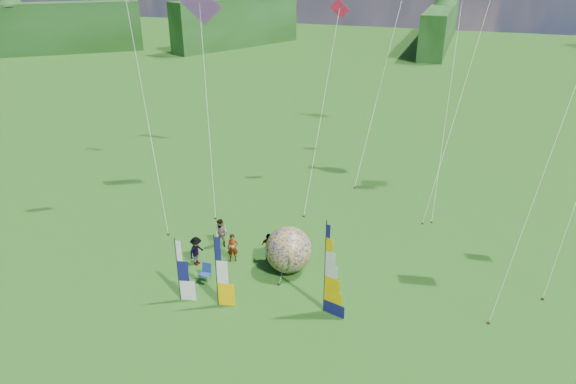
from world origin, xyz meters
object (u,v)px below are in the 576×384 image
(side_banner_far, at_px, (178,271))
(camp_chair, at_px, (205,273))
(side_banner_left, at_px, (216,272))
(bol_inflatable, at_px, (289,250))
(spectator_c, at_px, (196,251))
(spectator_d, at_px, (269,247))
(kite_whale, at_px, (455,53))
(feather_banner_main, at_px, (325,269))
(spectator_b, at_px, (221,233))
(spectator_a, at_px, (233,248))

(side_banner_far, distance_m, camp_chair, 2.25)
(side_banner_left, xyz_separation_m, bol_inflatable, (2.23, 4.09, -0.66))
(spectator_c, bearing_deg, camp_chair, -129.61)
(spectator_c, relative_size, spectator_d, 1.00)
(spectator_c, height_order, kite_whale, kite_whale)
(feather_banner_main, xyz_separation_m, spectator_d, (-4.13, 3.33, -1.54))
(spectator_b, bearing_deg, spectator_a, -41.74)
(spectator_d, bearing_deg, bol_inflatable, 175.57)
(side_banner_far, relative_size, spectator_c, 2.01)
(spectator_c, bearing_deg, bol_inflatable, -68.57)
(side_banner_left, relative_size, spectator_b, 2.17)
(spectator_c, distance_m, kite_whale, 21.15)
(spectator_a, height_order, spectator_d, spectator_d)
(spectator_a, relative_size, spectator_d, 0.98)
(side_banner_left, relative_size, spectator_d, 2.27)
(camp_chair, bearing_deg, side_banner_left, -45.53)
(kite_whale, bearing_deg, camp_chair, -129.05)
(feather_banner_main, relative_size, spectator_b, 2.69)
(feather_banner_main, relative_size, spectator_c, 2.82)
(bol_inflatable, bearing_deg, spectator_d, 158.96)
(side_banner_far, distance_m, spectator_a, 4.35)
(spectator_b, relative_size, spectator_d, 1.05)
(side_banner_far, xyz_separation_m, spectator_b, (-0.34, 5.34, -0.82))
(feather_banner_main, xyz_separation_m, spectator_b, (-7.33, 3.82, -1.50))
(side_banner_left, relative_size, spectator_c, 2.27)
(side_banner_far, xyz_separation_m, spectator_a, (0.96, 4.15, -0.87))
(feather_banner_main, height_order, camp_chair, feather_banner_main)
(feather_banner_main, xyz_separation_m, spectator_c, (-7.76, 1.63, -1.54))
(side_banner_left, height_order, bol_inflatable, side_banner_left)
(spectator_d, bearing_deg, side_banner_far, 76.05)
(side_banner_left, bearing_deg, spectator_b, 102.92)
(side_banner_left, xyz_separation_m, spectator_b, (-2.31, 5.10, -1.04))
(side_banner_left, distance_m, spectator_a, 4.19)
(side_banner_left, relative_size, bol_inflatable, 1.52)
(kite_whale, bearing_deg, feather_banner_main, -109.71)
(feather_banner_main, xyz_separation_m, bol_inflatable, (-2.78, 2.81, -1.12))
(side_banner_far, relative_size, kite_whale, 0.17)
(side_banner_left, xyz_separation_m, spectator_d, (0.88, 4.60, -1.08))
(spectator_c, bearing_deg, feather_banner_main, -93.75)
(camp_chair, bearing_deg, spectator_c, 132.54)
(feather_banner_main, height_order, spectator_a, feather_banner_main)
(side_banner_far, xyz_separation_m, spectator_c, (-0.77, 3.15, -0.86))
(side_banner_far, bearing_deg, spectator_c, 92.00)
(spectator_a, height_order, spectator_c, spectator_c)
(side_banner_far, relative_size, spectator_d, 2.01)
(spectator_a, bearing_deg, side_banner_far, -127.17)
(spectator_a, bearing_deg, feather_banner_main, -47.73)
(spectator_c, height_order, spectator_d, spectator_d)
(feather_banner_main, bearing_deg, spectator_d, 156.38)
(feather_banner_main, xyz_separation_m, kite_whale, (3.99, 16.80, 7.37))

